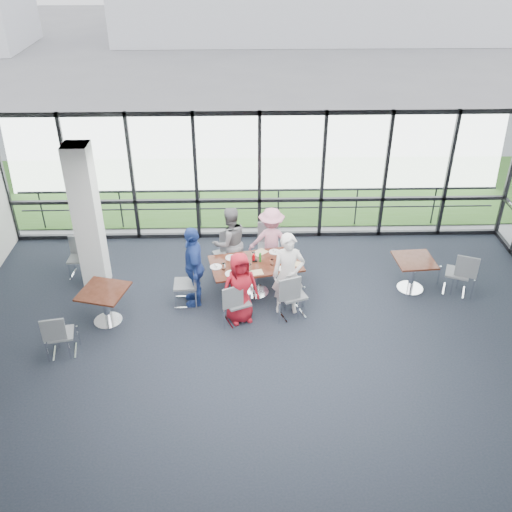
{
  "coord_description": "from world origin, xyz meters",
  "views": [
    {
      "loc": [
        -0.39,
        -7.47,
        7.07
      ],
      "look_at": [
        -0.15,
        2.25,
        1.1
      ],
      "focal_mm": 40.0,
      "sensor_mm": 36.0,
      "label": 1
    }
  ],
  "objects_px": {
    "side_table_right": "(414,265)",
    "chair_spare_la": "(61,334)",
    "chair_main_fl": "(226,255)",
    "diner_near_right": "(288,274)",
    "diner_near_left": "(240,288)",
    "chair_main_nl": "(237,302)",
    "side_table_left": "(104,296)",
    "chair_main_end": "(185,284)",
    "chair_spare_lb": "(78,259)",
    "chair_main_nr": "(292,295)",
    "chair_main_fr": "(269,247)",
    "diner_far_left": "(230,243)",
    "main_table": "(256,268)",
    "structural_column": "(87,218)",
    "diner_far_right": "(271,240)",
    "chair_spare_r": "(457,273)",
    "diner_end": "(194,266)"
  },
  "relations": [
    {
      "from": "structural_column",
      "to": "chair_spare_r",
      "type": "bearing_deg",
      "value": -3.87
    },
    {
      "from": "diner_near_left",
      "to": "chair_spare_la",
      "type": "bearing_deg",
      "value": 176.08
    },
    {
      "from": "side_table_left",
      "to": "side_table_right",
      "type": "relative_size",
      "value": 1.2
    },
    {
      "from": "diner_near_left",
      "to": "chair_main_nl",
      "type": "distance_m",
      "value": 0.31
    },
    {
      "from": "chair_spare_lb",
      "to": "chair_main_end",
      "type": "bearing_deg",
      "value": 157.11
    },
    {
      "from": "main_table",
      "to": "diner_near_left",
      "type": "relative_size",
      "value": 1.34
    },
    {
      "from": "chair_spare_la",
      "to": "chair_spare_lb",
      "type": "relative_size",
      "value": 1.03
    },
    {
      "from": "diner_far_right",
      "to": "chair_spare_lb",
      "type": "relative_size",
      "value": 1.78
    },
    {
      "from": "chair_main_fr",
      "to": "chair_main_end",
      "type": "xyz_separation_m",
      "value": [
        -1.77,
        -1.41,
        -0.02
      ]
    },
    {
      "from": "chair_spare_r",
      "to": "chair_spare_lb",
      "type": "bearing_deg",
      "value": -163.14
    },
    {
      "from": "diner_far_right",
      "to": "chair_spare_r",
      "type": "height_order",
      "value": "diner_far_right"
    },
    {
      "from": "diner_end",
      "to": "chair_main_end",
      "type": "bearing_deg",
      "value": -84.27
    },
    {
      "from": "structural_column",
      "to": "chair_main_nl",
      "type": "bearing_deg",
      "value": -24.87
    },
    {
      "from": "diner_end",
      "to": "chair_spare_lb",
      "type": "distance_m",
      "value": 2.89
    },
    {
      "from": "side_table_left",
      "to": "chair_main_end",
      "type": "xyz_separation_m",
      "value": [
        1.52,
        0.59,
        -0.16
      ]
    },
    {
      "from": "side_table_left",
      "to": "chair_main_fr",
      "type": "distance_m",
      "value": 3.85
    },
    {
      "from": "main_table",
      "to": "diner_near_left",
      "type": "bearing_deg",
      "value": -121.58
    },
    {
      "from": "diner_far_left",
      "to": "chair_spare_lb",
      "type": "xyz_separation_m",
      "value": [
        -3.36,
        0.06,
        -0.39
      ]
    },
    {
      "from": "side_table_left",
      "to": "chair_spare_lb",
      "type": "relative_size",
      "value": 1.19
    },
    {
      "from": "structural_column",
      "to": "chair_main_end",
      "type": "distance_m",
      "value": 2.43
    },
    {
      "from": "structural_column",
      "to": "chair_main_nl",
      "type": "relative_size",
      "value": 3.52
    },
    {
      "from": "side_table_right",
      "to": "chair_main_fl",
      "type": "distance_m",
      "value": 4.05
    },
    {
      "from": "structural_column",
      "to": "main_table",
      "type": "distance_m",
      "value": 3.62
    },
    {
      "from": "side_table_left",
      "to": "chair_main_nr",
      "type": "bearing_deg",
      "value": 2.11
    },
    {
      "from": "chair_main_fl",
      "to": "diner_near_right",
      "type": "bearing_deg",
      "value": 110.14
    },
    {
      "from": "structural_column",
      "to": "chair_spare_la",
      "type": "relative_size",
      "value": 3.56
    },
    {
      "from": "diner_far_right",
      "to": "chair_main_nl",
      "type": "height_order",
      "value": "diner_far_right"
    },
    {
      "from": "side_table_right",
      "to": "chair_main_fr",
      "type": "height_order",
      "value": "chair_main_fr"
    },
    {
      "from": "diner_near_right",
      "to": "diner_far_right",
      "type": "bearing_deg",
      "value": 97.86
    },
    {
      "from": "diner_near_right",
      "to": "chair_spare_la",
      "type": "bearing_deg",
      "value": -165.76
    },
    {
      "from": "structural_column",
      "to": "side_table_left",
      "type": "bearing_deg",
      "value": -70.78
    },
    {
      "from": "structural_column",
      "to": "side_table_right",
      "type": "distance_m",
      "value": 6.88
    },
    {
      "from": "structural_column",
      "to": "chair_main_fl",
      "type": "xyz_separation_m",
      "value": [
        2.81,
        0.3,
        -1.11
      ]
    },
    {
      "from": "chair_spare_r",
      "to": "diner_end",
      "type": "bearing_deg",
      "value": -154.9
    },
    {
      "from": "chair_main_fl",
      "to": "chair_main_end",
      "type": "bearing_deg",
      "value": 31.53
    },
    {
      "from": "diner_near_left",
      "to": "chair_main_nl",
      "type": "bearing_deg",
      "value": -157.36
    },
    {
      "from": "side_table_right",
      "to": "chair_spare_la",
      "type": "bearing_deg",
      "value": -164.58
    },
    {
      "from": "diner_near_left",
      "to": "diner_far_left",
      "type": "distance_m",
      "value": 1.65
    },
    {
      "from": "structural_column",
      "to": "diner_far_right",
      "type": "relative_size",
      "value": 2.07
    },
    {
      "from": "side_table_left",
      "to": "chair_main_fl",
      "type": "xyz_separation_m",
      "value": [
        2.33,
        1.68,
        -0.14
      ]
    },
    {
      "from": "chair_main_fr",
      "to": "chair_main_nr",
      "type": "bearing_deg",
      "value": 104.51
    },
    {
      "from": "diner_near_left",
      "to": "chair_main_fl",
      "type": "xyz_separation_m",
      "value": [
        -0.31,
        1.67,
        -0.26
      ]
    },
    {
      "from": "main_table",
      "to": "side_table_right",
      "type": "height_order",
      "value": "same"
    },
    {
      "from": "chair_main_fl",
      "to": "chair_spare_la",
      "type": "bearing_deg",
      "value": 19.63
    },
    {
      "from": "chair_main_fr",
      "to": "chair_main_nl",
      "type": "bearing_deg",
      "value": 73.62
    },
    {
      "from": "main_table",
      "to": "chair_spare_lb",
      "type": "xyz_separation_m",
      "value": [
        -3.9,
        0.77,
        -0.19
      ]
    },
    {
      "from": "side_table_right",
      "to": "chair_main_end",
      "type": "relative_size",
      "value": 0.91
    },
    {
      "from": "diner_near_left",
      "to": "chair_main_end",
      "type": "distance_m",
      "value": 1.29
    },
    {
      "from": "chair_spare_lb",
      "to": "chair_main_nr",
      "type": "bearing_deg",
      "value": 162.73
    },
    {
      "from": "side_table_left",
      "to": "chair_spare_r",
      "type": "height_order",
      "value": "chair_spare_r"
    }
  ]
}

